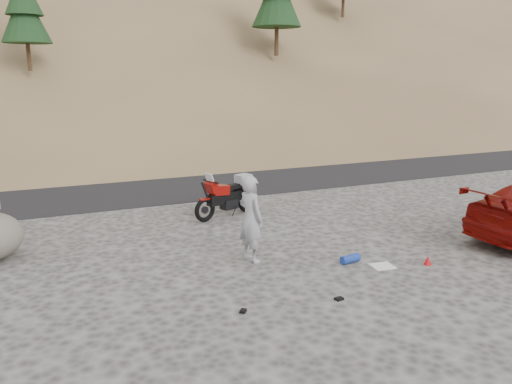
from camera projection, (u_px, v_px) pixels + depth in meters
ground at (247, 260)px, 10.98m from camera, size 140.00×140.00×0.00m
road at (156, 183)px, 19.01m from camera, size 120.00×7.00×0.05m
motorcycle at (230, 196)px, 14.40m from camera, size 2.22×1.11×1.37m
man at (251, 260)px, 10.98m from camera, size 0.63×0.79×1.90m
gear_white_cloth at (382, 266)px, 10.63m from camera, size 0.51×0.46×0.02m
gear_blue_mat at (350, 259)px, 10.82m from camera, size 0.48×0.25×0.18m
gear_funnel at (428, 260)px, 10.70m from camera, size 0.19×0.19×0.21m
gear_glove_a at (339, 299)px, 9.03m from camera, size 0.16×0.13×0.04m
gear_glove_b at (243, 311)px, 8.56m from camera, size 0.16×0.16×0.04m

